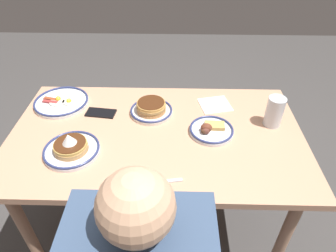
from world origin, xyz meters
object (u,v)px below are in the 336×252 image
at_px(plate_near_main, 151,109).
at_px(cell_phone, 101,113).
at_px(plate_center_pancakes, 71,148).
at_px(drinking_glass, 274,113).
at_px(paper_napkin, 215,105).
at_px(plate_far_companion, 61,102).
at_px(fork_near, 158,182).
at_px(plate_far_side, 211,130).

relative_size(plate_near_main, cell_phone, 1.46).
bearing_deg(cell_phone, plate_center_pancakes, 83.69).
bearing_deg(cell_phone, drinking_glass, -177.42).
distance_m(drinking_glass, paper_napkin, 0.30).
xyz_separation_m(plate_center_pancakes, cell_phone, (-0.07, -0.28, -0.02)).
relative_size(plate_far_companion, cell_phone, 1.91).
bearing_deg(plate_near_main, plate_far_companion, -8.26).
relative_size(plate_near_main, fork_near, 1.14).
xyz_separation_m(plate_far_companion, drinking_glass, (-1.04, 0.14, 0.05)).
bearing_deg(drinking_glass, paper_napkin, -31.23).
height_order(plate_near_main, plate_far_side, plate_near_main).
relative_size(plate_far_side, drinking_glass, 1.39).
bearing_deg(fork_near, plate_near_main, -82.75).
height_order(drinking_glass, fork_near, drinking_glass).
xyz_separation_m(cell_phone, fork_near, (-0.31, 0.43, -0.00)).
distance_m(plate_center_pancakes, cell_phone, 0.29).
xyz_separation_m(paper_napkin, fork_near, (0.27, 0.52, 0.00)).
bearing_deg(paper_napkin, plate_near_main, 13.47).
height_order(plate_center_pancakes, plate_far_side, plate_center_pancakes).
height_order(cell_phone, paper_napkin, cell_phone).
bearing_deg(cell_phone, plate_far_companion, -12.89).
xyz_separation_m(plate_center_pancakes, plate_far_companion, (0.15, -0.36, -0.01)).
relative_size(plate_near_main, plate_far_side, 1.04).
xyz_separation_m(plate_near_main, fork_near, (-0.06, 0.45, -0.02)).
xyz_separation_m(plate_far_companion, plate_far_side, (-0.75, 0.21, 0.00)).
height_order(plate_far_side, cell_phone, plate_far_side).
bearing_deg(plate_far_side, cell_phone, -13.88).
height_order(plate_near_main, plate_far_companion, plate_near_main).
bearing_deg(cell_phone, fork_near, 132.20).
bearing_deg(drinking_glass, fork_near, 35.78).
relative_size(drinking_glass, cell_phone, 1.01).
distance_m(plate_near_main, cell_phone, 0.25).
xyz_separation_m(plate_near_main, plate_far_companion, (0.47, -0.07, -0.01)).
distance_m(plate_near_main, plate_far_companion, 0.47).
xyz_separation_m(plate_center_pancakes, plate_far_side, (-0.60, -0.15, -0.01)).
relative_size(plate_center_pancakes, paper_napkin, 1.58).
bearing_deg(paper_napkin, plate_center_pancakes, 29.85).
bearing_deg(paper_napkin, drinking_glass, 148.77).
xyz_separation_m(drinking_glass, fork_near, (0.52, 0.37, -0.06)).
bearing_deg(plate_near_main, drinking_glass, 172.56).
relative_size(cell_phone, fork_near, 0.78).
bearing_deg(paper_napkin, cell_phone, 8.78).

